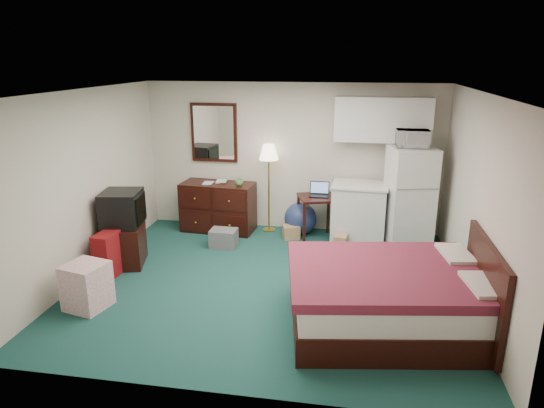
% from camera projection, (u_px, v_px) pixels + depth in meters
% --- Properties ---
extents(floor, '(5.00, 4.50, 0.01)m').
position_uv_depth(floor, '(269.00, 283.00, 6.46)').
color(floor, '#154342').
rests_on(floor, ground).
extents(ceiling, '(5.00, 4.50, 0.01)m').
position_uv_depth(ceiling, '(269.00, 92.00, 5.73)').
color(ceiling, beige).
rests_on(ceiling, walls).
extents(walls, '(5.01, 4.51, 2.50)m').
position_uv_depth(walls, '(269.00, 193.00, 6.10)').
color(walls, beige).
rests_on(walls, floor).
extents(mirror, '(0.80, 0.06, 1.00)m').
position_uv_depth(mirror, '(214.00, 133.00, 8.29)').
color(mirror, white).
rests_on(mirror, walls).
extents(upper_cabinets, '(1.50, 0.35, 0.70)m').
position_uv_depth(upper_cabinets, '(383.00, 119.00, 7.62)').
color(upper_cabinets, silver).
rests_on(upper_cabinets, walls).
extents(headboard, '(0.06, 1.56, 1.00)m').
position_uv_depth(headboard, '(484.00, 287.00, 5.14)').
color(headboard, black).
rests_on(headboard, walls).
extents(dresser, '(1.27, 0.66, 0.84)m').
position_uv_depth(dresser, '(218.00, 207.00, 8.33)').
color(dresser, black).
rests_on(dresser, floor).
extents(floor_lamp, '(0.37, 0.37, 1.51)m').
position_uv_depth(floor_lamp, '(269.00, 188.00, 8.22)').
color(floor_lamp, gold).
rests_on(floor_lamp, floor).
extents(desk, '(0.72, 0.72, 0.73)m').
position_uv_depth(desk, '(317.00, 218.00, 7.93)').
color(desk, black).
rests_on(desk, floor).
extents(exercise_ball, '(0.55, 0.55, 0.55)m').
position_uv_depth(exercise_ball, '(300.00, 218.00, 8.20)').
color(exercise_ball, navy).
rests_on(exercise_ball, floor).
extents(kitchen_counter, '(0.88, 0.70, 0.92)m').
position_uv_depth(kitchen_counter, '(359.00, 213.00, 7.85)').
color(kitchen_counter, silver).
rests_on(kitchen_counter, floor).
extents(fridge, '(0.78, 0.78, 1.59)m').
position_uv_depth(fridge, '(409.00, 198.00, 7.51)').
color(fridge, silver).
rests_on(fridge, floor).
extents(bed, '(2.33, 1.95, 0.67)m').
position_uv_depth(bed, '(388.00, 298.00, 5.36)').
color(bed, '#521223').
rests_on(bed, floor).
extents(tv_stand, '(0.73, 0.77, 0.59)m').
position_uv_depth(tv_stand, '(122.00, 245.00, 6.99)').
color(tv_stand, black).
rests_on(tv_stand, floor).
extents(suitcase, '(0.26, 0.40, 0.62)m').
position_uv_depth(suitcase, '(107.00, 255.00, 6.58)').
color(suitcase, maroon).
rests_on(suitcase, floor).
extents(retail_box, '(0.54, 0.54, 0.56)m').
position_uv_depth(retail_box, '(87.00, 286.00, 5.77)').
color(retail_box, white).
rests_on(retail_box, floor).
extents(file_bin, '(0.41, 0.31, 0.29)m').
position_uv_depth(file_bin, '(224.00, 238.00, 7.66)').
color(file_bin, slate).
rests_on(file_bin, floor).
extents(cardboard_box_a, '(0.32, 0.30, 0.22)m').
position_uv_depth(cardboard_box_a, '(291.00, 232.00, 8.03)').
color(cardboard_box_a, '#9F6C47').
rests_on(cardboard_box_a, floor).
extents(cardboard_box_b, '(0.22, 0.25, 0.23)m').
position_uv_depth(cardboard_box_b, '(341.00, 242.00, 7.58)').
color(cardboard_box_b, '#9F6C47').
rests_on(cardboard_box_b, floor).
extents(laptop, '(0.31, 0.26, 0.22)m').
position_uv_depth(laptop, '(319.00, 190.00, 7.81)').
color(laptop, black).
rests_on(laptop, desk).
extents(crt_tv, '(0.63, 0.66, 0.50)m').
position_uv_depth(crt_tv, '(122.00, 209.00, 6.86)').
color(crt_tv, black).
rests_on(crt_tv, tv_stand).
extents(microwave, '(0.49, 0.28, 0.33)m').
position_uv_depth(microwave, '(413.00, 137.00, 7.25)').
color(microwave, silver).
rests_on(microwave, fridge).
extents(book_a, '(0.17, 0.03, 0.23)m').
position_uv_depth(book_a, '(203.00, 177.00, 8.16)').
color(book_a, '#9F6C47').
rests_on(book_a, dresser).
extents(book_b, '(0.18, 0.05, 0.24)m').
position_uv_depth(book_b, '(216.00, 175.00, 8.26)').
color(book_b, '#9F6C47').
rests_on(book_b, dresser).
extents(mug, '(0.16, 0.14, 0.14)m').
position_uv_depth(mug, '(239.00, 182.00, 8.04)').
color(mug, '#569A50').
rests_on(mug, dresser).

